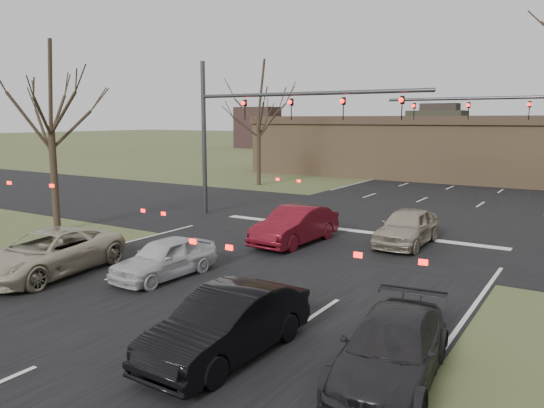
{
  "coord_description": "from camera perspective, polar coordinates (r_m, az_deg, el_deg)",
  "views": [
    {
      "loc": [
        9.51,
        -8.94,
        5.04
      ],
      "look_at": [
        -0.55,
        7.09,
        2.0
      ],
      "focal_mm": 35.0,
      "sensor_mm": 36.0,
      "label": 1
    }
  ],
  "objects": [
    {
      "name": "car_white_sedan",
      "position": [
        17.4,
        -11.46,
        -5.69
      ],
      "size": [
        1.73,
        3.86,
        1.29
      ],
      "primitive_type": "imported",
      "rotation": [
        0.0,
        0.0,
        -0.06
      ],
      "color": "#BDBDBF",
      "rests_on": "ground"
    },
    {
      "name": "building",
      "position": [
        47.59,
        23.11,
        5.53
      ],
      "size": [
        42.4,
        10.4,
        5.3
      ],
      "color": "#826446",
      "rests_on": "ground"
    },
    {
      "name": "ground",
      "position": [
        13.98,
        -13.98,
        -12.27
      ],
      "size": [
        360.0,
        360.0,
        0.0
      ],
      "primitive_type": "plane",
      "color": "#47532C",
      "rests_on": "ground"
    },
    {
      "name": "mast_arm_near",
      "position": [
        26.43,
        -1.81,
        9.19
      ],
      "size": [
        12.12,
        0.24,
        8.0
      ],
      "color": "#383A3D",
      "rests_on": "ground"
    },
    {
      "name": "car_silver_suv",
      "position": [
        18.8,
        -22.96,
        -4.87
      ],
      "size": [
        3.12,
        5.52,
        1.46
      ],
      "primitive_type": "imported",
      "rotation": [
        0.0,
        0.0,
        0.14
      ],
      "color": "#C1B89C",
      "rests_on": "ground"
    },
    {
      "name": "car_red_ahead",
      "position": [
        21.61,
        2.49,
        -2.31
      ],
      "size": [
        1.83,
        4.67,
        1.51
      ],
      "primitive_type": "imported",
      "rotation": [
        0.0,
        0.0,
        -0.05
      ],
      "color": "#5C0D18",
      "rests_on": "ground"
    },
    {
      "name": "tree_left_near",
      "position": [
        25.82,
        -22.95,
        11.81
      ],
      "size": [
        5.1,
        5.1,
        8.5
      ],
      "color": "black",
      "rests_on": "ground"
    },
    {
      "name": "car_charcoal_sedan",
      "position": [
        10.87,
        12.7,
        -14.98
      ],
      "size": [
        2.28,
        4.56,
        1.27
      ],
      "primitive_type": "imported",
      "rotation": [
        0.0,
        0.0,
        0.12
      ],
      "color": "black",
      "rests_on": "ground"
    },
    {
      "name": "tree_left_far",
      "position": [
        40.79,
        -1.47,
        12.36
      ],
      "size": [
        5.7,
        5.7,
        9.5
      ],
      "color": "black",
      "rests_on": "ground"
    },
    {
      "name": "mast_arm_far",
      "position": [
        32.11,
        26.46,
        8.14
      ],
      "size": [
        11.12,
        0.24,
        8.0
      ],
      "color": "#383A3D",
      "rests_on": "ground"
    },
    {
      "name": "road_cross",
      "position": [
        26.24,
        10.26,
        -2.06
      ],
      "size": [
        200.0,
        14.0,
        0.02
      ],
      "primitive_type": "cube",
      "color": "black",
      "rests_on": "ground"
    },
    {
      "name": "car_silver_ahead",
      "position": [
        22.02,
        14.31,
        -2.41
      ],
      "size": [
        1.78,
        4.37,
        1.49
      ],
      "primitive_type": "imported",
      "rotation": [
        0.0,
        0.0,
        0.01
      ],
      "color": "#ACA18B",
      "rests_on": "ground"
    },
    {
      "name": "road_main",
      "position": [
        69.77,
        24.26,
        4.18
      ],
      "size": [
        14.0,
        300.0,
        0.02
      ],
      "primitive_type": "cube",
      "color": "black",
      "rests_on": "ground"
    },
    {
      "name": "car_black_hatch",
      "position": [
        11.6,
        -4.8,
        -12.71
      ],
      "size": [
        1.66,
        4.46,
        1.46
      ],
      "primitive_type": "imported",
      "rotation": [
        0.0,
        0.0,
        -0.03
      ],
      "color": "black",
      "rests_on": "ground"
    }
  ]
}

